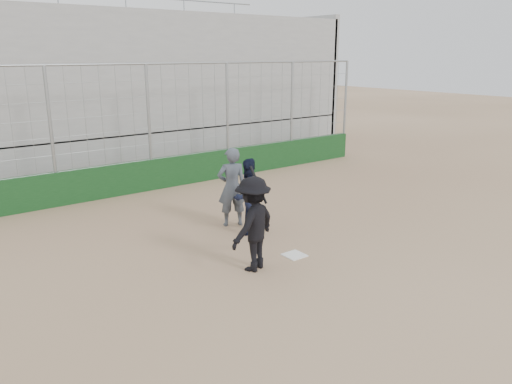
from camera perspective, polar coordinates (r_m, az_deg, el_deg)
ground at (r=11.13m, az=4.41°, el=-7.27°), size 90.00×90.00×0.00m
home_plate at (r=11.12m, az=4.41°, el=-7.21°), size 0.44×0.44×0.02m
backstop at (r=16.50m, az=-11.89°, el=3.52°), size 18.10×0.25×4.04m
bleachers at (r=20.79m, az=-18.25°, el=11.00°), size 20.25×6.70×6.98m
batter_at_plate at (r=10.10m, az=-0.34°, el=-3.67°), size 1.44×1.11×2.09m
catcher_crouched at (r=12.21m, az=-0.96°, el=-1.97°), size 1.06×0.91×1.26m
umpire at (r=12.73m, az=-2.77°, el=0.12°), size 0.87×0.73×1.84m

